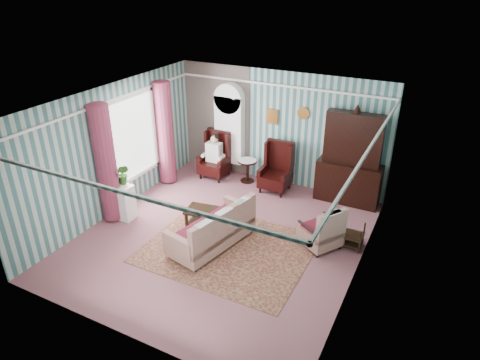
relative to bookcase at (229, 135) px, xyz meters
The scene contains 17 objects.
floor 3.34m from the bookcase, 64.58° to the right, with size 6.00×6.00×0.00m, color #864D53.
room_shell 2.90m from the bookcase, 74.62° to the right, with size 5.53×6.02×2.91m.
bookcase is the anchor object (origin of this frame).
dresser_hutch 3.25m from the bookcase, ahead, with size 1.50×0.56×2.36m, color black.
wingback_left 0.68m from the bookcase, 122.66° to the right, with size 0.76×0.80×1.25m, color black.
wingback_right 1.63m from the bookcase, 14.57° to the right, with size 0.76×0.80×1.25m, color black.
seated_woman 0.70m from the bookcase, 122.66° to the right, with size 0.44×0.40×1.18m, color beige, non-canonical shape.
round_side_table 1.07m from the bookcase, 20.27° to the right, with size 0.50×0.50×0.60m, color black.
nest_table 4.37m from the bookcase, 26.92° to the right, with size 0.45×0.38×0.54m, color black.
plant_stand 3.39m from the bookcase, 108.49° to the right, with size 0.55×0.35×0.80m, color silver.
rug 3.72m from the bookcase, 62.28° to the right, with size 3.20×2.60×0.01m, color #551C21.
sofa 3.46m from the bookcase, 68.01° to the right, with size 1.89×0.98×1.09m, color #B7A48D.
floral_armchair 3.97m from the bookcase, 34.15° to the right, with size 0.76×0.90×1.01m, color beige.
coffee_table 2.94m from the bookcase, 71.88° to the right, with size 0.89×0.51×0.44m, color black.
potted_plant_a 3.40m from the bookcase, 109.31° to the right, with size 0.39×0.34×0.43m, color #204916.
potted_plant_b 3.19m from the bookcase, 108.19° to the right, with size 0.26×0.21×0.48m, color #1E5019.
potted_plant_c 3.24m from the bookcase, 110.91° to the right, with size 0.20×0.20×0.35m, color #1C591F.
Camera 1 is at (3.72, -6.51, 5.07)m, focal length 32.00 mm.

